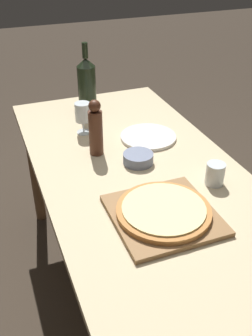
{
  "coord_description": "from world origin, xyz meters",
  "views": [
    {
      "loc": [
        -0.52,
        -1.21,
        1.58
      ],
      "look_at": [
        -0.08,
        -0.06,
        0.8
      ],
      "focal_mm": 42.0,
      "sensor_mm": 36.0,
      "label": 1
    }
  ],
  "objects_px": {
    "pizza": "(164,210)",
    "pepper_mill": "(96,129)",
    "small_bowl": "(138,158)",
    "wine_glass": "(83,113)",
    "wine_bottle": "(87,86)"
  },
  "relations": [
    {
      "from": "wine_glass",
      "to": "small_bowl",
      "type": "distance_m",
      "value": 0.37
    },
    {
      "from": "pepper_mill",
      "to": "pizza",
      "type": "bearing_deg",
      "value": -80.46
    },
    {
      "from": "wine_glass",
      "to": "wine_bottle",
      "type": "bearing_deg",
      "value": 68.0
    },
    {
      "from": "wine_bottle",
      "to": "small_bowl",
      "type": "xyz_separation_m",
      "value": [
        0.06,
        -0.53,
        -0.13
      ]
    },
    {
      "from": "pizza",
      "to": "wine_bottle",
      "type": "distance_m",
      "value": 0.89
    },
    {
      "from": "pepper_mill",
      "to": "wine_bottle",
      "type": "bearing_deg",
      "value": 78.67
    },
    {
      "from": "wine_glass",
      "to": "small_bowl",
      "type": "relative_size",
      "value": 1.2
    },
    {
      "from": "pizza",
      "to": "pepper_mill",
      "type": "xyz_separation_m",
      "value": [
        -0.08,
        0.49,
        0.09
      ]
    },
    {
      "from": "wine_glass",
      "to": "small_bowl",
      "type": "bearing_deg",
      "value": -68.27
    },
    {
      "from": "wine_glass",
      "to": "pepper_mill",
      "type": "bearing_deg",
      "value": -90.26
    },
    {
      "from": "pepper_mill",
      "to": "small_bowl",
      "type": "distance_m",
      "value": 0.21
    },
    {
      "from": "small_bowl",
      "to": "wine_glass",
      "type": "bearing_deg",
      "value": 111.73
    },
    {
      "from": "pizza",
      "to": "pepper_mill",
      "type": "relative_size",
      "value": 1.31
    },
    {
      "from": "pepper_mill",
      "to": "small_bowl",
      "type": "xyz_separation_m",
      "value": [
        0.14,
        -0.13,
        -0.09
      ]
    },
    {
      "from": "pizza",
      "to": "pepper_mill",
      "type": "height_order",
      "value": "pepper_mill"
    }
  ]
}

